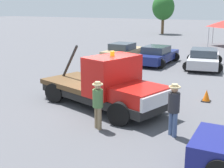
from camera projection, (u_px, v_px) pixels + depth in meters
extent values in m
plane|color=#545459|center=(102.00, 106.00, 13.48)|extent=(160.00, 160.00, 0.00)
cube|color=black|center=(102.00, 95.00, 13.35)|extent=(6.26, 3.82, 0.35)
cube|color=red|center=(140.00, 94.00, 11.79)|extent=(2.19, 2.34, 0.55)
cube|color=silver|center=(159.00, 100.00, 11.20)|extent=(0.76, 1.96, 0.50)
cube|color=red|center=(112.00, 75.00, 12.67)|extent=(1.96, 2.55, 1.57)
cube|color=brown|center=(79.00, 82.00, 14.29)|extent=(3.53, 3.08, 0.22)
cylinder|color=black|center=(70.00, 61.00, 14.50)|extent=(1.16, 0.50, 1.63)
cylinder|color=orange|center=(112.00, 54.00, 12.45)|extent=(0.18, 0.18, 0.20)
cylinder|color=black|center=(155.00, 101.00, 12.72)|extent=(0.88, 0.26, 0.88)
cylinder|color=black|center=(119.00, 114.00, 11.25)|extent=(0.88, 0.26, 0.88)
cylinder|color=black|center=(90.00, 84.00, 15.42)|extent=(0.88, 0.26, 0.88)
cylinder|color=black|center=(55.00, 93.00, 13.94)|extent=(0.88, 0.26, 0.88)
cylinder|color=#475B84|center=(171.00, 123.00, 10.46)|extent=(0.16, 0.16, 0.84)
cylinder|color=#475B84|center=(175.00, 125.00, 10.27)|extent=(0.16, 0.16, 0.84)
cylinder|color=#28282D|center=(174.00, 102.00, 10.18)|extent=(0.38, 0.38, 0.66)
sphere|color=#A87A56|center=(175.00, 89.00, 10.07)|extent=(0.23, 0.23, 0.23)
torus|color=tan|center=(175.00, 87.00, 10.05)|extent=(0.40, 0.40, 0.06)
cylinder|color=tan|center=(175.00, 86.00, 10.04)|extent=(0.20, 0.20, 0.10)
cylinder|color=#847051|center=(97.00, 117.00, 11.05)|extent=(0.15, 0.15, 0.80)
cylinder|color=#847051|center=(100.00, 119.00, 10.89)|extent=(0.15, 0.15, 0.80)
cylinder|color=#4C7542|center=(98.00, 98.00, 10.79)|extent=(0.37, 0.37, 0.64)
sphere|color=tan|center=(98.00, 86.00, 10.69)|extent=(0.22, 0.22, 0.22)
torus|color=tan|center=(98.00, 84.00, 10.67)|extent=(0.38, 0.38, 0.05)
cylinder|color=tan|center=(98.00, 83.00, 10.66)|extent=(0.20, 0.20, 0.10)
cube|color=tan|center=(123.00, 53.00, 24.70)|extent=(2.00, 4.53, 0.60)
cube|color=#333D47|center=(122.00, 46.00, 24.37)|extent=(1.65, 1.94, 0.50)
cylinder|color=black|center=(123.00, 52.00, 26.42)|extent=(0.68, 0.22, 0.68)
cylinder|color=black|center=(141.00, 54.00, 25.64)|extent=(0.68, 0.22, 0.68)
cylinder|color=black|center=(105.00, 57.00, 23.85)|extent=(0.68, 0.22, 0.68)
cylinder|color=black|center=(124.00, 59.00, 23.07)|extent=(0.68, 0.22, 0.68)
cube|color=navy|center=(157.00, 57.00, 22.97)|extent=(2.07, 4.82, 0.60)
cube|color=#333D47|center=(156.00, 50.00, 22.64)|extent=(1.71, 2.07, 0.50)
cylinder|color=black|center=(154.00, 55.00, 24.80)|extent=(0.68, 0.22, 0.68)
cylinder|color=black|center=(175.00, 57.00, 23.99)|extent=(0.68, 0.22, 0.68)
cylinder|color=black|center=(137.00, 62.00, 22.06)|extent=(0.68, 0.22, 0.68)
cylinder|color=black|center=(161.00, 64.00, 21.25)|extent=(0.68, 0.22, 0.68)
cube|color=#B7B7BC|center=(204.00, 60.00, 21.60)|extent=(2.56, 5.05, 0.60)
cube|color=#333D47|center=(204.00, 53.00, 21.24)|extent=(1.96, 2.24, 0.50)
cylinder|color=black|center=(192.00, 58.00, 23.44)|extent=(0.68, 0.22, 0.68)
cylinder|color=black|center=(217.00, 60.00, 22.89)|extent=(0.68, 0.22, 0.68)
cylinder|color=black|center=(188.00, 66.00, 20.41)|extent=(0.68, 0.22, 0.68)
cylinder|color=black|center=(217.00, 68.00, 19.86)|extent=(0.68, 0.22, 0.68)
cylinder|color=#9E9EA3|center=(208.00, 37.00, 32.09)|extent=(0.07, 0.07, 1.98)
cylinder|color=#9E9EA3|center=(213.00, 35.00, 34.74)|extent=(0.07, 0.07, 1.98)
cylinder|color=brown|center=(163.00, 27.00, 46.09)|extent=(0.40, 0.40, 2.01)
ellipsoid|color=#235B23|center=(163.00, 7.00, 45.38)|extent=(3.22, 3.22, 3.73)
cube|color=black|center=(206.00, 101.00, 14.15)|extent=(0.40, 0.40, 0.04)
cone|color=orange|center=(206.00, 96.00, 14.08)|extent=(0.36, 0.36, 0.55)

